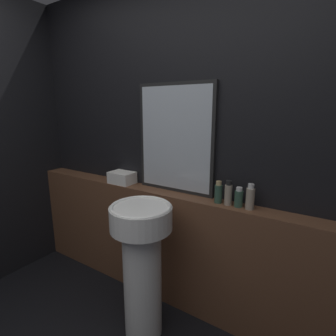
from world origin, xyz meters
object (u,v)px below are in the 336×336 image
Objects in this scene: pedestal_sink at (142,260)px; mirror at (175,139)px; shampoo_bottle at (218,193)px; towel_stack at (122,178)px; conditioner_bottle at (228,194)px; lotion_bottle at (239,198)px; body_wash_bottle at (250,198)px.

pedestal_sink is 0.89m from mirror.
pedestal_sink is 6.23× the size of shampoo_bottle.
mirror reaches higher than shampoo_bottle.
conditioner_bottle is (0.95, 0.00, 0.03)m from towel_stack.
mirror reaches higher than lotion_bottle.
lotion_bottle is 0.08m from body_wash_bottle.
mirror is at bearing 170.48° from shampoo_bottle.
body_wash_bottle reaches higher than lotion_bottle.
pedestal_sink is 0.72m from conditioner_bottle.
mirror reaches higher than pedestal_sink.
towel_stack is at bearing 180.00° from lotion_bottle.
lotion_bottle is at bearing -7.00° from mirror.
pedestal_sink is at bearing -37.10° from towel_stack.
conditioner_bottle reaches higher than towel_stack.
towel_stack reaches higher than pedestal_sink.
pedestal_sink is 0.82m from body_wash_bottle.
mirror is at bearing 173.86° from body_wash_bottle.
towel_stack is at bearing 142.90° from pedestal_sink.
shampoo_bottle is 0.91× the size of body_wash_bottle.
pedestal_sink is 7.13× the size of lotion_bottle.
mirror is 0.63m from lotion_bottle.
pedestal_sink is at bearing -145.09° from body_wash_bottle.
mirror is 5.35× the size of shampoo_bottle.
towel_stack is at bearing 180.00° from shampoo_bottle.
mirror is at bearing 171.92° from conditioner_bottle.
shampoo_bottle is 0.07m from conditioner_bottle.
mirror is at bearing 173.00° from lotion_bottle.
lotion_bottle is (0.49, 0.40, 0.41)m from pedestal_sink.
pedestal_sink is at bearing -86.12° from mirror.
mirror is 4.89× the size of conditioner_bottle.
lotion_bottle is (0.07, -0.00, -0.02)m from conditioner_bottle.
conditioner_bottle reaches higher than lotion_bottle.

